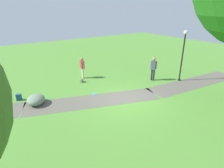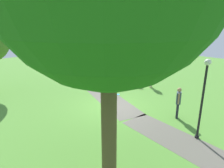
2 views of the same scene
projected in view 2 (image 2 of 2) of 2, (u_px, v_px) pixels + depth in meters
name	position (u px, v px, depth m)	size (l,w,h in m)	color
ground_plane	(112.00, 106.00, 12.78)	(48.00, 48.00, 0.00)	#528B34
footpath_segment_near	(202.00, 153.00, 8.23)	(8.14, 2.61, 0.01)	#5F5A4F
footpath_segment_mid	(105.00, 95.00, 14.66)	(8.14, 4.33, 0.01)	#5F5A4F
footpath_segment_far	(81.00, 72.00, 21.73)	(7.94, 5.20, 0.01)	#5F5A4F
lamp_post	(203.00, 92.00, 8.62)	(0.28, 0.28, 3.75)	black
lawn_boulder	(96.00, 80.00, 17.61)	(1.39, 1.50, 0.56)	slate
woman_with_handbag	(151.00, 76.00, 16.16)	(0.26, 0.52, 1.67)	beige
man_near_boulder	(178.00, 101.00, 10.94)	(0.38, 0.47, 1.80)	#21222E
handbag_on_grass	(141.00, 87.00, 16.21)	(0.38, 0.38, 0.31)	gray
backpack_by_boulder	(100.00, 77.00, 18.87)	(0.34, 0.34, 0.40)	navy
frisbee_on_grass	(118.00, 94.00, 14.85)	(0.26, 0.26, 0.02)	#3BA5DB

